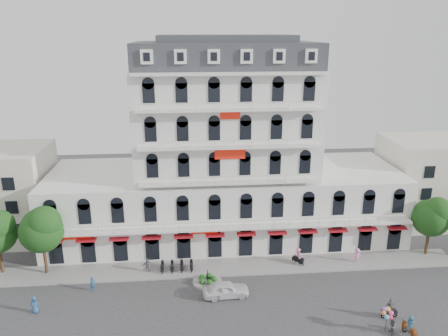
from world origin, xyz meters
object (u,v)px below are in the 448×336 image
rider_east (410,326)px  rider_center (298,256)px  rider_northeast (390,308)px  parked_car (226,289)px  balloon_vendor (390,321)px

rider_east → rider_center: (-6.91, 13.20, 0.12)m
rider_northeast → rider_center: size_ratio=0.99×
rider_center → rider_east: bearing=-8.5°
parked_car → rider_east: size_ratio=2.33×
rider_center → balloon_vendor: size_ratio=0.87×
rider_northeast → rider_center: rider_center is taller
rider_center → balloon_vendor: bearing=-13.9°
rider_east → rider_northeast: rider_northeast is taller
rider_center → parked_car: bearing=-93.8°
parked_car → balloon_vendor: 15.87m
parked_car → balloon_vendor: size_ratio=1.95×
parked_car → balloon_vendor: (14.22, -7.03, 0.47)m
rider_east → rider_center: rider_center is taller
rider_northeast → balloon_vendor: size_ratio=0.86×
parked_car → rider_center: bearing=-61.3°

